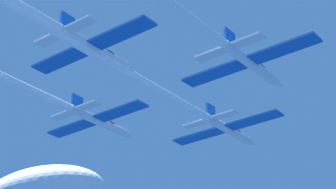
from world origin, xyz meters
name	(u,v)px	position (x,y,z in m)	size (l,w,h in m)	color
jet_lead	(173,98)	(-0.01, -13.11, -0.69)	(18.42, 51.87, 3.05)	silver
jet_right_wing	(169,3)	(13.49, -31.10, -0.85)	(18.42, 57.14, 3.05)	silver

